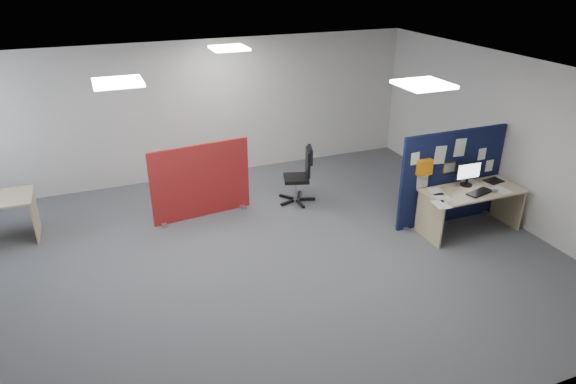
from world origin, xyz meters
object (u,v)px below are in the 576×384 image
object	(u,v)px
navy_divider	(450,177)
main_desk	(470,199)
monitor_main	(468,173)
red_divider	(201,182)
office_chair	(302,172)

from	to	relation	value
navy_divider	main_desk	bearing A→B (deg)	-72.56
main_desk	monitor_main	bearing A→B (deg)	83.42
main_desk	navy_divider	bearing A→B (deg)	107.44
monitor_main	red_divider	xyz separation A→B (m)	(-3.92, 1.94, -0.31)
office_chair	main_desk	bearing A→B (deg)	-26.40
main_desk	office_chair	xyz separation A→B (m)	(-2.09, 1.98, 0.03)
navy_divider	monitor_main	xyz separation A→B (m)	(0.14, -0.24, 0.15)
monitor_main	red_divider	size ratio (longest dim) A/B	0.26
main_desk	red_divider	world-z (taller)	red_divider
monitor_main	red_divider	distance (m)	4.38
main_desk	monitor_main	size ratio (longest dim) A/B	3.57
navy_divider	red_divider	world-z (taller)	navy_divider
monitor_main	office_chair	bearing A→B (deg)	141.81
navy_divider	monitor_main	world-z (taller)	navy_divider
monitor_main	navy_divider	bearing A→B (deg)	123.06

